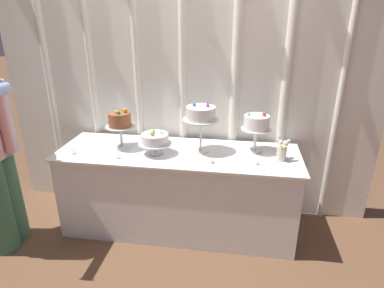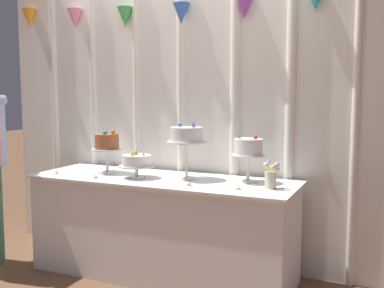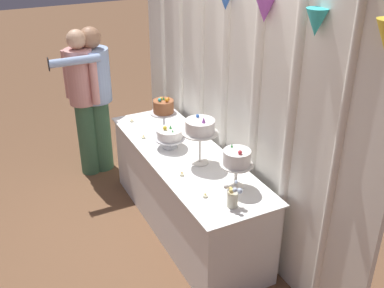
% 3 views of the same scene
% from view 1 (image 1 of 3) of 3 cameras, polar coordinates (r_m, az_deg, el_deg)
% --- Properties ---
extents(ground_plane, '(24.00, 24.00, 0.00)m').
position_cam_1_polar(ground_plane, '(3.20, -2.60, -15.17)').
color(ground_plane, brown).
extents(draped_curtain, '(3.64, 0.15, 2.48)m').
position_cam_1_polar(draped_curtain, '(3.13, -0.95, 10.03)').
color(draped_curtain, white).
rests_on(draped_curtain, ground_plane).
extents(cake_table, '(2.14, 0.70, 0.79)m').
position_cam_1_polar(cake_table, '(3.07, -2.36, -8.14)').
color(cake_table, white).
rests_on(cake_table, ground_plane).
extents(cake_display_leftmost, '(0.27, 0.27, 0.37)m').
position_cam_1_polar(cake_display_leftmost, '(2.96, -12.49, 3.78)').
color(cake_display_leftmost, silver).
rests_on(cake_display_leftmost, cake_table).
extents(cake_display_midleft, '(0.29, 0.29, 0.22)m').
position_cam_1_polar(cake_display_midleft, '(2.82, -6.50, 0.76)').
color(cake_display_midleft, silver).
rests_on(cake_display_midleft, cake_table).
extents(cake_display_midright, '(0.31, 0.31, 0.45)m').
position_cam_1_polar(cake_display_midright, '(2.79, 1.56, 5.05)').
color(cake_display_midright, silver).
rests_on(cake_display_midright, cake_table).
extents(cake_display_rightmost, '(0.26, 0.26, 0.36)m').
position_cam_1_polar(cake_display_rightmost, '(2.86, 11.22, 3.44)').
color(cake_display_rightmost, silver).
rests_on(cake_display_rightmost, cake_table).
extents(flower_vase, '(0.11, 0.13, 0.20)m').
position_cam_1_polar(flower_vase, '(2.79, 15.52, -1.08)').
color(flower_vase, beige).
rests_on(flower_vase, cake_table).
extents(tealight_far_left, '(0.04, 0.04, 0.03)m').
position_cam_1_polar(tealight_far_left, '(3.01, -19.96, -1.50)').
color(tealight_far_left, beige).
rests_on(tealight_far_left, cake_table).
extents(tealight_near_left, '(0.04, 0.04, 0.03)m').
position_cam_1_polar(tealight_near_left, '(2.82, -12.81, -2.30)').
color(tealight_near_left, beige).
rests_on(tealight_near_left, cake_table).
extents(tealight_near_right, '(0.04, 0.04, 0.03)m').
position_cam_1_polar(tealight_near_right, '(2.68, 3.47, -3.10)').
color(tealight_near_right, beige).
rests_on(tealight_near_right, cake_table).
extents(tealight_far_right, '(0.04, 0.04, 0.03)m').
position_cam_1_polar(tealight_far_right, '(2.69, 11.32, -3.34)').
color(tealight_far_right, beige).
rests_on(tealight_far_right, cake_table).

